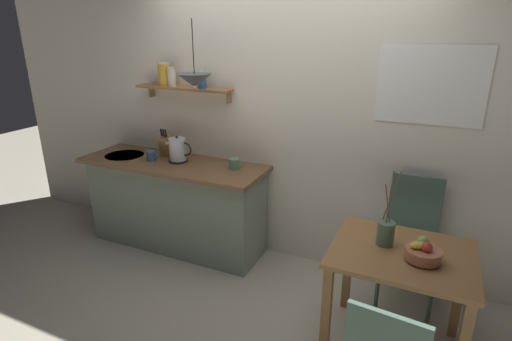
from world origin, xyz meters
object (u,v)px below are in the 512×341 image
dining_chair_far (411,236)px  fruit_bowl (423,252)px  pendant_lamp (195,81)px  dining_table (400,270)px  knife_block (167,145)px  coffee_mug_spare (234,164)px  coffee_mug_by_sink (151,156)px  twig_vase (386,232)px  electric_kettle (178,150)px

dining_chair_far → fruit_bowl: bearing=-82.3°
dining_chair_far → pendant_lamp: bearing=-175.0°
dining_table → fruit_bowl: bearing=-26.6°
knife_block → coffee_mug_spare: knife_block is taller
coffee_mug_by_sink → pendant_lamp: pendant_lamp is taller
twig_vase → coffee_mug_by_sink: size_ratio=4.07×
twig_vase → knife_block: size_ratio=1.85×
knife_block → fruit_bowl: bearing=-17.3°
pendant_lamp → coffee_mug_by_sink: bearing=177.8°
fruit_bowl → coffee_mug_spare: 1.78m
dining_table → electric_kettle: electric_kettle is taller
twig_vase → coffee_mug_spare: (-1.40, 0.57, 0.09)m
pendant_lamp → dining_table: bearing=-15.0°
fruit_bowl → electric_kettle: bearing=163.8°
coffee_mug_spare → fruit_bowl: bearing=-22.6°
dining_chair_far → coffee_mug_by_sink: size_ratio=8.00×
fruit_bowl → twig_vase: twig_vase is taller
dining_table → twig_vase: 0.25m
twig_vase → fruit_bowl: bearing=-24.2°
coffee_mug_by_sink → twig_vase: bearing=-11.6°
fruit_bowl → pendant_lamp: 2.18m
pendant_lamp → dining_chair_far: bearing=5.0°
coffee_mug_by_sink → coffee_mug_spare: same height
twig_vase → pendant_lamp: 1.93m
coffee_mug_by_sink → coffee_mug_spare: bearing=8.0°
twig_vase → knife_block: twig_vase is taller
knife_block → pendant_lamp: 0.86m
fruit_bowl → knife_block: size_ratio=0.76×
dining_table → twig_vase: twig_vase is taller
electric_kettle → coffee_mug_spare: size_ratio=2.02×
coffee_mug_spare → pendant_lamp: (-0.29, -0.14, 0.73)m
twig_vase → knife_block: 2.28m
dining_chair_far → coffee_mug_spare: 1.59m
knife_block → pendant_lamp: pendant_lamp is taller
electric_kettle → knife_block: bearing=151.4°
dining_table → dining_chair_far: size_ratio=0.86×
fruit_bowl → coffee_mug_spare: coffee_mug_spare is taller
dining_table → coffee_mug_spare: (-1.52, 0.62, 0.31)m
electric_kettle → pendant_lamp: bearing=-18.7°
coffee_mug_by_sink → pendant_lamp: (0.55, -0.02, 0.73)m
twig_vase → pendant_lamp: bearing=165.5°
twig_vase → electric_kettle: bearing=164.9°
fruit_bowl → coffee_mug_spare: size_ratio=1.58×
dining_table → dining_chair_far: (0.02, 0.64, -0.07)m
fruit_bowl → coffee_mug_by_sink: size_ratio=1.68×
twig_vase → coffee_mug_spare: bearing=157.7°
twig_vase → pendant_lamp: pendant_lamp is taller
dining_chair_far → coffee_mug_by_sink: (-2.37, -0.14, 0.38)m
coffee_mug_by_sink → pendant_lamp: 0.91m
knife_block → electric_kettle: bearing=-28.6°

